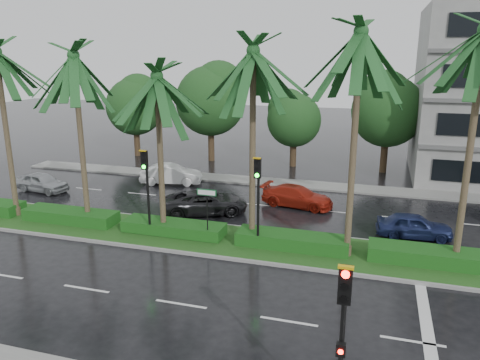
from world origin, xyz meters
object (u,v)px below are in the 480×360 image
(car_silver, at_px, (42,182))
(car_darkgrey, at_px, (206,202))
(signal_near, at_px, (342,341))
(car_blue, at_px, (414,226))
(street_sign, at_px, (207,202))
(car_red, at_px, (297,196))
(signal_median_left, at_px, (146,180))
(car_white, at_px, (171,174))

(car_silver, xyz_separation_m, car_darkgrey, (11.89, -0.99, 0.03))
(signal_near, bearing_deg, car_blue, 79.59)
(signal_near, bearing_deg, street_sign, 125.34)
(car_silver, height_order, car_red, car_silver)
(car_silver, bearing_deg, street_sign, -102.87)
(car_red, bearing_deg, car_blue, -106.64)
(signal_median_left, relative_size, car_white, 1.04)
(signal_near, bearing_deg, car_red, 103.03)
(car_darkgrey, bearing_deg, car_white, 16.55)
(signal_median_left, height_order, street_sign, signal_median_left)
(car_red, distance_m, car_blue, 7.14)
(signal_near, height_order, street_sign, signal_near)
(car_silver, distance_m, car_darkgrey, 11.93)
(street_sign, xyz_separation_m, car_silver, (-13.54, 5.17, -1.50))
(signal_median_left, relative_size, car_red, 1.02)
(signal_near, relative_size, car_silver, 1.18)
(signal_near, xyz_separation_m, car_silver, (-20.54, 15.04, -1.88))
(car_white, bearing_deg, street_sign, -160.10)
(signal_near, relative_size, signal_median_left, 1.00)
(street_sign, xyz_separation_m, car_red, (3.11, 6.92, -1.50))
(street_sign, bearing_deg, car_red, 65.80)
(car_blue, bearing_deg, car_darkgrey, 83.51)
(signal_near, xyz_separation_m, signal_median_left, (-10.00, 9.69, 0.49))
(street_sign, distance_m, car_darkgrey, 4.73)
(signal_median_left, height_order, car_red, signal_median_left)
(car_white, relative_size, car_darkgrey, 0.89)
(car_darkgrey, bearing_deg, car_blue, -117.25)
(street_sign, xyz_separation_m, car_white, (-6.16, 9.27, -1.43))
(car_white, relative_size, car_red, 0.98)
(car_silver, bearing_deg, signal_near, -118.19)
(car_red, bearing_deg, car_white, 85.69)
(car_white, bearing_deg, car_red, -117.91)
(signal_near, height_order, car_silver, signal_near)
(signal_near, relative_size, car_red, 1.02)
(car_red, bearing_deg, signal_median_left, 149.21)
(signal_near, relative_size, car_darkgrey, 0.92)
(car_blue, bearing_deg, car_red, 59.28)
(car_silver, bearing_deg, signal_median_left, -108.89)
(car_darkgrey, height_order, car_blue, car_darkgrey)
(signal_near, bearing_deg, signal_median_left, 135.91)
(car_darkgrey, xyz_separation_m, car_blue, (11.16, -0.45, -0.04))
(signal_near, relative_size, car_blue, 1.21)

